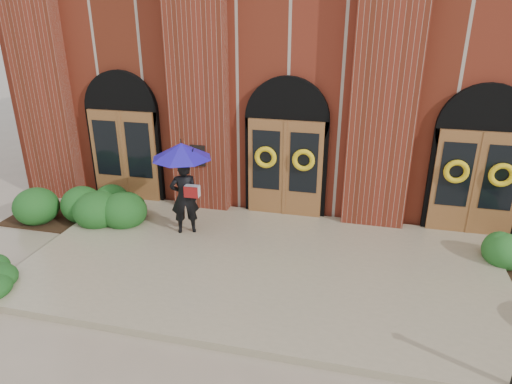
% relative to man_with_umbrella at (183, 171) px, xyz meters
% --- Properties ---
extents(ground, '(90.00, 90.00, 0.00)m').
position_rel_man_with_umbrella_xyz_m(ground, '(2.10, -1.12, -1.71)').
color(ground, gray).
rests_on(ground, ground).
extents(landing, '(10.00, 5.30, 0.15)m').
position_rel_man_with_umbrella_xyz_m(landing, '(2.10, -0.97, -1.63)').
color(landing, tan).
rests_on(landing, ground).
extents(church_building, '(16.20, 12.53, 7.00)m').
position_rel_man_with_umbrella_xyz_m(church_building, '(2.10, 7.67, 1.79)').
color(church_building, maroon).
rests_on(church_building, ground).
extents(man_with_umbrella, '(1.84, 1.84, 2.23)m').
position_rel_man_with_umbrella_xyz_m(man_with_umbrella, '(0.00, 0.00, 0.00)').
color(man_with_umbrella, black).
rests_on(man_with_umbrella, landing).
extents(hedge_wall_left, '(3.44, 1.38, 0.88)m').
position_rel_man_with_umbrella_xyz_m(hedge_wall_left, '(-3.10, 0.20, -1.27)').
color(hedge_wall_left, '#1A4C19').
rests_on(hedge_wall_left, ground).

